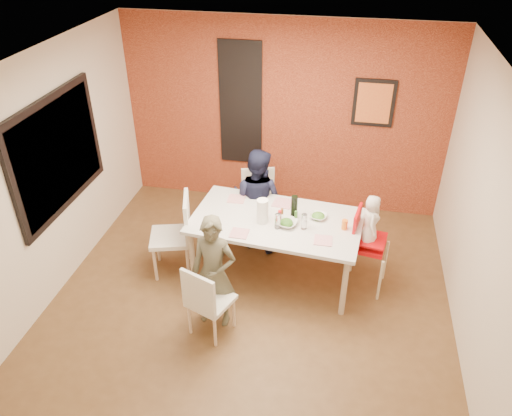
% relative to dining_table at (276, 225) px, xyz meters
% --- Properties ---
extents(ground, '(4.50, 4.50, 0.00)m').
position_rel_dining_table_xyz_m(ground, '(-0.20, -0.48, -0.74)').
color(ground, brown).
rests_on(ground, ground).
extents(ceiling, '(4.50, 4.50, 0.02)m').
position_rel_dining_table_xyz_m(ceiling, '(-0.20, -0.48, 1.96)').
color(ceiling, silver).
rests_on(ceiling, wall_back).
extents(wall_back, '(4.50, 0.02, 2.70)m').
position_rel_dining_table_xyz_m(wall_back, '(-0.20, 1.77, 0.61)').
color(wall_back, beige).
rests_on(wall_back, ground).
extents(wall_front, '(4.50, 0.02, 2.70)m').
position_rel_dining_table_xyz_m(wall_front, '(-0.20, -2.73, 0.61)').
color(wall_front, beige).
rests_on(wall_front, ground).
extents(wall_left, '(0.02, 4.50, 2.70)m').
position_rel_dining_table_xyz_m(wall_left, '(-2.45, -0.48, 0.61)').
color(wall_left, beige).
rests_on(wall_left, ground).
extents(wall_right, '(0.02, 4.50, 2.70)m').
position_rel_dining_table_xyz_m(wall_right, '(2.05, -0.48, 0.61)').
color(wall_right, beige).
rests_on(wall_right, ground).
extents(brick_accent_wall, '(4.50, 0.02, 2.70)m').
position_rel_dining_table_xyz_m(brick_accent_wall, '(-0.20, 1.75, 0.61)').
color(brick_accent_wall, maroon).
rests_on(brick_accent_wall, ground).
extents(picture_window_frame, '(0.05, 1.70, 1.30)m').
position_rel_dining_table_xyz_m(picture_window_frame, '(-2.42, -0.28, 0.81)').
color(picture_window_frame, black).
rests_on(picture_window_frame, wall_left).
extents(picture_window_pane, '(0.02, 1.55, 1.15)m').
position_rel_dining_table_xyz_m(picture_window_pane, '(-2.41, -0.28, 0.81)').
color(picture_window_pane, black).
rests_on(picture_window_pane, wall_left).
extents(glassblock_strip, '(0.55, 0.03, 1.70)m').
position_rel_dining_table_xyz_m(glassblock_strip, '(-0.80, 1.74, 0.76)').
color(glassblock_strip, silver).
rests_on(glassblock_strip, wall_back).
extents(glassblock_surround, '(0.60, 0.03, 1.76)m').
position_rel_dining_table_xyz_m(glassblock_surround, '(-0.80, 1.73, 0.76)').
color(glassblock_surround, black).
rests_on(glassblock_surround, wall_back).
extents(art_print_frame, '(0.54, 0.03, 0.64)m').
position_rel_dining_table_xyz_m(art_print_frame, '(1.00, 1.73, 0.91)').
color(art_print_frame, black).
rests_on(art_print_frame, wall_back).
extents(art_print_canvas, '(0.44, 0.01, 0.54)m').
position_rel_dining_table_xyz_m(art_print_canvas, '(1.00, 1.72, 0.91)').
color(art_print_canvas, orange).
rests_on(art_print_canvas, wall_back).
extents(dining_table, '(2.03, 1.25, 0.81)m').
position_rel_dining_table_xyz_m(dining_table, '(0.00, 0.00, 0.00)').
color(dining_table, silver).
rests_on(dining_table, ground).
extents(chair_near, '(0.53, 0.53, 0.88)m').
position_rel_dining_table_xyz_m(chair_near, '(-0.54, -1.12, -0.24)').
color(chair_near, white).
rests_on(chair_near, ground).
extents(chair_far, '(0.55, 0.55, 0.95)m').
position_rel_dining_table_xyz_m(chair_far, '(-0.37, 0.83, -0.21)').
color(chair_far, silver).
rests_on(chair_far, ground).
extents(chair_left, '(0.59, 0.59, 1.03)m').
position_rel_dining_table_xyz_m(chair_left, '(-1.17, -0.13, -0.16)').
color(chair_left, white).
rests_on(chair_left, ground).
extents(high_chair, '(0.49, 0.49, 1.02)m').
position_rel_dining_table_xyz_m(high_chair, '(1.03, 0.03, -0.12)').
color(high_chair, red).
rests_on(high_chair, ground).
extents(child_near, '(0.49, 0.33, 1.32)m').
position_rel_dining_table_xyz_m(child_near, '(-0.51, -0.89, -0.08)').
color(child_near, brown).
rests_on(child_near, ground).
extents(child_far, '(0.78, 0.68, 1.38)m').
position_rel_dining_table_xyz_m(child_far, '(-0.34, 0.59, -0.05)').
color(child_far, black).
rests_on(child_far, ground).
extents(toddler, '(0.23, 0.33, 0.62)m').
position_rel_dining_table_xyz_m(toddler, '(1.05, 0.02, 0.18)').
color(toddler, silver).
rests_on(toddler, high_chair).
extents(plate_near_left, '(0.20, 0.20, 0.01)m').
position_rel_dining_table_xyz_m(plate_near_left, '(-0.36, -0.36, 0.08)').
color(plate_near_left, white).
rests_on(plate_near_left, dining_table).
extents(plate_far_mid, '(0.26, 0.26, 0.01)m').
position_rel_dining_table_xyz_m(plate_far_mid, '(0.02, 0.36, 0.08)').
color(plate_far_mid, white).
rests_on(plate_far_mid, dining_table).
extents(plate_near_right, '(0.20, 0.20, 0.01)m').
position_rel_dining_table_xyz_m(plate_near_right, '(0.56, -0.31, 0.08)').
color(plate_near_right, white).
rests_on(plate_near_right, dining_table).
extents(plate_far_left, '(0.21, 0.21, 0.01)m').
position_rel_dining_table_xyz_m(plate_far_left, '(-0.55, 0.35, 0.08)').
color(plate_far_left, white).
rests_on(plate_far_left, dining_table).
extents(salad_bowl_a, '(0.29, 0.29, 0.06)m').
position_rel_dining_table_xyz_m(salad_bowl_a, '(0.13, -0.09, 0.10)').
color(salad_bowl_a, silver).
rests_on(salad_bowl_a, dining_table).
extents(salad_bowl_b, '(0.23, 0.23, 0.05)m').
position_rel_dining_table_xyz_m(salad_bowl_b, '(0.47, 0.12, 0.10)').
color(salad_bowl_b, white).
rests_on(salad_bowl_b, dining_table).
extents(wine_bottle, '(0.08, 0.08, 0.29)m').
position_rel_dining_table_xyz_m(wine_bottle, '(0.19, 0.07, 0.22)').
color(wine_bottle, black).
rests_on(wine_bottle, dining_table).
extents(wine_glass_a, '(0.06, 0.06, 0.19)m').
position_rel_dining_table_xyz_m(wine_glass_a, '(0.04, -0.17, 0.16)').
color(wine_glass_a, white).
rests_on(wine_glass_a, dining_table).
extents(wine_glass_b, '(0.07, 0.07, 0.19)m').
position_rel_dining_table_xyz_m(wine_glass_b, '(0.33, -0.12, 0.17)').
color(wine_glass_b, white).
rests_on(wine_glass_b, dining_table).
extents(paper_towel_roll, '(0.13, 0.13, 0.29)m').
position_rel_dining_table_xyz_m(paper_towel_roll, '(-0.15, -0.09, 0.22)').
color(paper_towel_roll, white).
rests_on(paper_towel_roll, dining_table).
extents(condiment_red, '(0.04, 0.04, 0.15)m').
position_rel_dining_table_xyz_m(condiment_red, '(0.04, -0.05, 0.15)').
color(condiment_red, red).
rests_on(condiment_red, dining_table).
extents(condiment_green, '(0.04, 0.04, 0.14)m').
position_rel_dining_table_xyz_m(condiment_green, '(0.22, 0.00, 0.14)').
color(condiment_green, '#3E7A28').
rests_on(condiment_green, dining_table).
extents(condiment_brown, '(0.03, 0.03, 0.12)m').
position_rel_dining_table_xyz_m(condiment_brown, '(0.06, 0.05, 0.13)').
color(condiment_brown, brown).
rests_on(condiment_brown, dining_table).
extents(sippy_cup, '(0.07, 0.07, 0.12)m').
position_rel_dining_table_xyz_m(sippy_cup, '(0.78, -0.04, 0.13)').
color(sippy_cup, orange).
rests_on(sippy_cup, dining_table).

